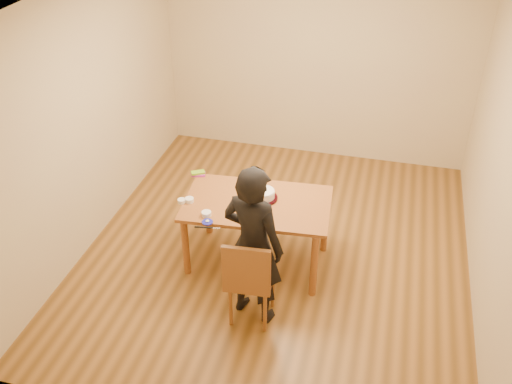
% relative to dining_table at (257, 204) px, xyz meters
% --- Properties ---
extents(room_shell, '(4.00, 4.50, 2.70)m').
position_rel_dining_table_xyz_m(room_shell, '(0.17, 0.56, 0.62)').
color(room_shell, brown).
rests_on(room_shell, ground).
extents(dining_table, '(1.50, 0.96, 0.04)m').
position_rel_dining_table_xyz_m(dining_table, '(0.00, 0.00, 0.00)').
color(dining_table, brown).
rests_on(dining_table, floor).
extents(dining_chair, '(0.40, 0.40, 0.04)m').
position_rel_dining_table_xyz_m(dining_chair, '(0.15, -0.77, -0.28)').
color(dining_chair, brown).
rests_on(dining_chair, floor).
extents(cake_plate, '(0.28, 0.28, 0.02)m').
position_rel_dining_table_xyz_m(cake_plate, '(0.05, 0.07, 0.03)').
color(cake_plate, '#BE0C31').
rests_on(cake_plate, dining_table).
extents(cake, '(0.22, 0.22, 0.07)m').
position_rel_dining_table_xyz_m(cake, '(0.05, 0.07, 0.07)').
color(cake, white).
rests_on(cake, cake_plate).
extents(frosting_dome, '(0.21, 0.21, 0.03)m').
position_rel_dining_table_xyz_m(frosting_dome, '(0.05, 0.07, 0.12)').
color(frosting_dome, white).
rests_on(frosting_dome, cake).
extents(frosting_tub, '(0.09, 0.09, 0.08)m').
position_rel_dining_table_xyz_m(frosting_tub, '(-0.05, -0.30, 0.06)').
color(frosting_tub, white).
rests_on(frosting_tub, dining_table).
extents(frosting_lid, '(0.11, 0.11, 0.01)m').
position_rel_dining_table_xyz_m(frosting_lid, '(-0.37, -0.44, 0.02)').
color(frosting_lid, '#1A1DAD').
rests_on(frosting_lid, dining_table).
extents(frosting_dollop, '(0.04, 0.04, 0.02)m').
position_rel_dining_table_xyz_m(frosting_dollop, '(-0.37, -0.44, 0.04)').
color(frosting_dollop, white).
rests_on(frosting_dollop, frosting_lid).
extents(ramekin_green, '(0.09, 0.09, 0.04)m').
position_rel_dining_table_xyz_m(ramekin_green, '(-0.41, -0.34, 0.04)').
color(ramekin_green, white).
rests_on(ramekin_green, dining_table).
extents(ramekin_yellow, '(0.09, 0.09, 0.04)m').
position_rel_dining_table_xyz_m(ramekin_yellow, '(-0.65, -0.16, 0.04)').
color(ramekin_yellow, white).
rests_on(ramekin_yellow, dining_table).
extents(ramekin_multi, '(0.08, 0.08, 0.04)m').
position_rel_dining_table_xyz_m(ramekin_multi, '(-0.72, -0.19, 0.04)').
color(ramekin_multi, white).
rests_on(ramekin_multi, dining_table).
extents(candy_box_pink, '(0.16, 0.11, 0.02)m').
position_rel_dining_table_xyz_m(candy_box_pink, '(-0.73, 0.33, 0.03)').
color(candy_box_pink, '#EE38C5').
rests_on(candy_box_pink, dining_table).
extents(candy_box_green, '(0.16, 0.13, 0.02)m').
position_rel_dining_table_xyz_m(candy_box_green, '(-0.73, 0.33, 0.05)').
color(candy_box_green, '#1E971B').
rests_on(candy_box_green, candy_box_pink).
extents(spatula, '(0.17, 0.05, 0.01)m').
position_rel_dining_table_xyz_m(spatula, '(-0.38, -0.53, 0.02)').
color(spatula, black).
rests_on(spatula, dining_table).
extents(person, '(0.67, 0.53, 1.60)m').
position_rel_dining_table_xyz_m(person, '(0.15, -0.73, 0.07)').
color(person, black).
rests_on(person, floor).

